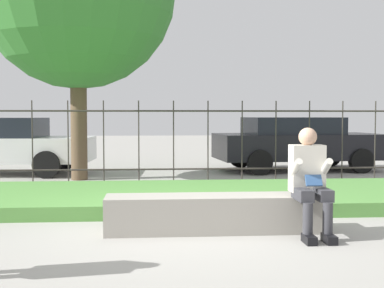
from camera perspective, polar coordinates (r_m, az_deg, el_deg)
ground_plane at (r=6.36m, az=-0.35°, el=-9.36°), size 60.00×60.00×0.00m
stone_bench at (r=6.35m, az=2.35°, el=-7.63°), size 2.54×0.53×0.43m
person_seated_reader at (r=6.21m, az=12.44°, el=-3.52°), size 0.42×0.73×1.23m
grass_berm at (r=8.38m, az=-1.38°, el=-5.65°), size 10.68×2.76×0.19m
iron_fence at (r=10.29m, az=-1.98°, el=0.28°), size 8.68×0.03×1.65m
car_parked_right at (r=13.52m, az=11.08°, el=0.21°), size 4.16×2.24×1.32m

